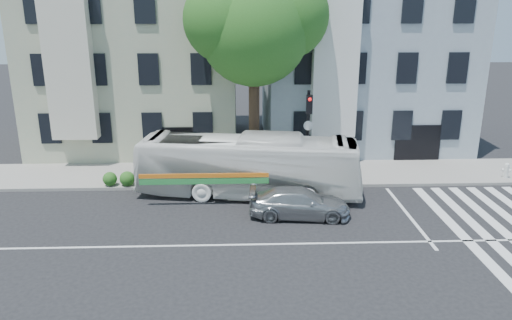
{
  "coord_description": "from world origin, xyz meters",
  "views": [
    {
      "loc": [
        -0.85,
        -17.13,
        8.79
      ],
      "look_at": [
        -0.1,
        3.11,
        2.4
      ],
      "focal_mm": 35.0,
      "sensor_mm": 36.0,
      "label": 1
    }
  ],
  "objects_px": {
    "traffic_signal": "(308,123)",
    "bus": "(248,166)",
    "sedan": "(299,203)",
    "fire_hydrant": "(506,170)"
  },
  "relations": [
    {
      "from": "sedan",
      "to": "fire_hydrant",
      "type": "bearing_deg",
      "value": -64.63
    },
    {
      "from": "traffic_signal",
      "to": "bus",
      "type": "bearing_deg",
      "value": -143.89
    },
    {
      "from": "fire_hydrant",
      "to": "bus",
      "type": "bearing_deg",
      "value": -173.41
    },
    {
      "from": "traffic_signal",
      "to": "fire_hydrant",
      "type": "relative_size",
      "value": 5.85
    },
    {
      "from": "sedan",
      "to": "bus",
      "type": "bearing_deg",
      "value": 43.88
    },
    {
      "from": "bus",
      "to": "traffic_signal",
      "type": "xyz_separation_m",
      "value": [
        3.08,
        2.15,
        1.53
      ]
    },
    {
      "from": "bus",
      "to": "traffic_signal",
      "type": "bearing_deg",
      "value": -46.71
    },
    {
      "from": "sedan",
      "to": "traffic_signal",
      "type": "xyz_separation_m",
      "value": [
        0.96,
        4.78,
        2.37
      ]
    },
    {
      "from": "sedan",
      "to": "traffic_signal",
      "type": "relative_size",
      "value": 0.93
    },
    {
      "from": "bus",
      "to": "traffic_signal",
      "type": "height_order",
      "value": "traffic_signal"
    }
  ]
}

